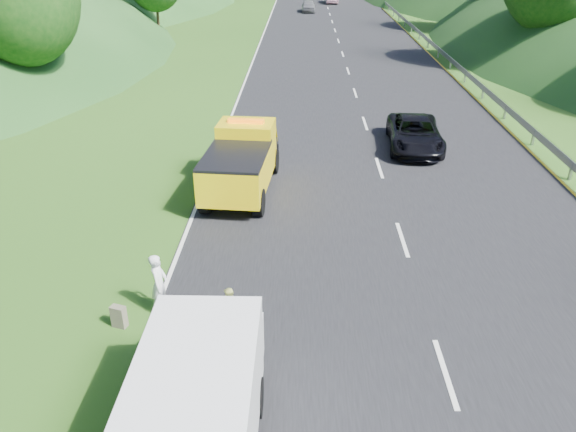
{
  "coord_description": "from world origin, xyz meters",
  "views": [
    {
      "loc": [
        -0.23,
        -11.5,
        8.68
      ],
      "look_at": [
        -0.58,
        3.02,
        1.3
      ],
      "focal_mm": 35.0,
      "sensor_mm": 36.0,
      "label": 1
    }
  ],
  "objects_px": {
    "woman": "(162,311)",
    "suitcase": "(119,317)",
    "white_van": "(192,429)",
    "passing_suv": "(413,148)",
    "tow_truck": "(242,161)",
    "child": "(231,325)"
  },
  "relations": [
    {
      "from": "tow_truck",
      "to": "child",
      "type": "bearing_deg",
      "value": -81.81
    },
    {
      "from": "tow_truck",
      "to": "passing_suv",
      "type": "xyz_separation_m",
      "value": [
        7.2,
        4.75,
        -1.19
      ]
    },
    {
      "from": "woman",
      "to": "passing_suv",
      "type": "distance_m",
      "value": 14.98
    },
    {
      "from": "white_van",
      "to": "woman",
      "type": "height_order",
      "value": "white_van"
    },
    {
      "from": "white_van",
      "to": "tow_truck",
      "type": "bearing_deg",
      "value": 91.79
    },
    {
      "from": "woman",
      "to": "passing_suv",
      "type": "bearing_deg",
      "value": -33.7
    },
    {
      "from": "tow_truck",
      "to": "woman",
      "type": "bearing_deg",
      "value": -95.3
    },
    {
      "from": "tow_truck",
      "to": "suitcase",
      "type": "bearing_deg",
      "value": -100.48
    },
    {
      "from": "white_van",
      "to": "passing_suv",
      "type": "xyz_separation_m",
      "value": [
        6.81,
        17.26,
        -1.29
      ]
    },
    {
      "from": "suitcase",
      "to": "woman",
      "type": "bearing_deg",
      "value": 35.75
    },
    {
      "from": "woman",
      "to": "suitcase",
      "type": "distance_m",
      "value": 1.14
    },
    {
      "from": "tow_truck",
      "to": "suitcase",
      "type": "xyz_separation_m",
      "value": [
        -2.25,
        -8.19,
        -0.9
      ]
    },
    {
      "from": "suitcase",
      "to": "passing_suv",
      "type": "bearing_deg",
      "value": 53.86
    },
    {
      "from": "white_van",
      "to": "passing_suv",
      "type": "height_order",
      "value": "white_van"
    },
    {
      "from": "white_van",
      "to": "passing_suv",
      "type": "relative_size",
      "value": 1.31
    },
    {
      "from": "woman",
      "to": "white_van",
      "type": "bearing_deg",
      "value": -159.48
    },
    {
      "from": "tow_truck",
      "to": "suitcase",
      "type": "height_order",
      "value": "tow_truck"
    },
    {
      "from": "tow_truck",
      "to": "passing_suv",
      "type": "distance_m",
      "value": 8.71
    },
    {
      "from": "tow_truck",
      "to": "woman",
      "type": "height_order",
      "value": "tow_truck"
    },
    {
      "from": "white_van",
      "to": "passing_suv",
      "type": "bearing_deg",
      "value": 68.45
    },
    {
      "from": "passing_suv",
      "to": "white_van",
      "type": "bearing_deg",
      "value": -107.32
    },
    {
      "from": "child",
      "to": "suitcase",
      "type": "bearing_deg",
      "value": -134.07
    }
  ]
}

